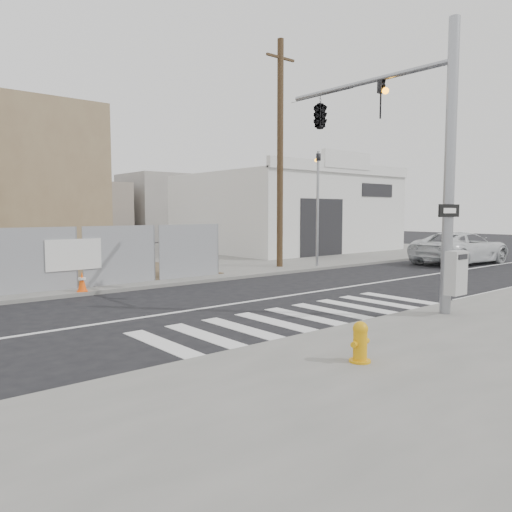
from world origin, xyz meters
TOP-DOWN VIEW (x-y plane):
  - ground at (0.00, 0.00)m, footprint 100.00×100.00m
  - sidewalk_far at (0.00, 14.00)m, footprint 50.00×20.00m
  - signal_pole at (2.49, -2.05)m, footprint 0.96×5.87m
  - far_signal_pole at (8.00, 4.60)m, footprint 0.16×0.20m
  - concrete_wall_right at (-0.50, 14.08)m, footprint 5.50×1.30m
  - auto_shop at (14.00, 12.97)m, footprint 12.00×10.20m
  - utility_pole_right at (6.50, 5.50)m, footprint 1.60×0.28m
  - fire_hydrant at (-2.27, -5.97)m, footprint 0.45×0.45m
  - suv at (15.11, 1.45)m, footprint 5.86×2.92m
  - traffic_cone_d at (-3.04, 4.22)m, footprint 0.40×0.40m

SIDE VIEW (x-z plane):
  - ground at x=0.00m, z-range 0.00..0.00m
  - sidewalk_far at x=0.00m, z-range 0.00..0.12m
  - traffic_cone_d at x=-3.04m, z-range 0.11..0.73m
  - fire_hydrant at x=-2.27m, z-range 0.12..0.80m
  - suv at x=15.11m, z-range 0.00..1.60m
  - auto_shop at x=14.00m, z-range -0.44..5.51m
  - concrete_wall_right at x=-0.50m, z-range -0.62..7.38m
  - far_signal_pole at x=8.00m, z-range 0.68..6.28m
  - signal_pole at x=2.49m, z-range 1.28..8.28m
  - utility_pole_right at x=6.50m, z-range 0.20..10.20m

